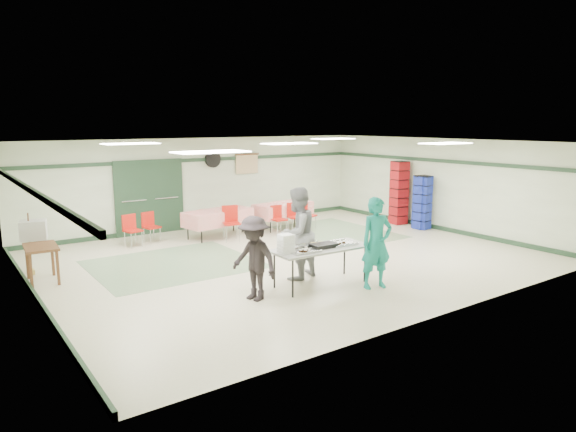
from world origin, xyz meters
TOP-DOWN VIEW (x-y plane):
  - floor at (0.00, 0.00)m, footprint 11.00×11.00m
  - ceiling at (0.00, 0.00)m, footprint 11.00×11.00m
  - wall_back at (0.00, 4.50)m, footprint 11.00×0.00m
  - wall_front at (0.00, -4.50)m, footprint 11.00×0.00m
  - wall_left at (-5.50, 0.00)m, footprint 0.00×9.00m
  - wall_right at (5.50, 0.00)m, footprint 0.00×9.00m
  - trim_back at (0.00, 4.47)m, footprint 11.00×0.06m
  - baseboard_back at (0.00, 4.47)m, footprint 11.00×0.06m
  - trim_left at (-5.47, 0.00)m, footprint 0.06×9.00m
  - baseboard_left at (-5.47, 0.00)m, footprint 0.06×9.00m
  - trim_right at (5.47, 0.00)m, footprint 0.06×9.00m
  - baseboard_right at (5.47, 0.00)m, footprint 0.06×9.00m
  - green_patch_a at (-2.50, 1.00)m, footprint 3.50×3.00m
  - green_patch_b at (2.80, 1.50)m, footprint 2.50×3.50m
  - double_door_left at (-2.20, 4.44)m, footprint 0.90×0.06m
  - double_door_right at (-1.25, 4.44)m, footprint 0.90×0.06m
  - door_frame at (-1.73, 4.42)m, footprint 2.00×0.03m
  - wall_fan at (0.30, 4.44)m, footprint 0.50×0.10m
  - scroll_banner at (1.50, 4.44)m, footprint 0.80×0.02m
  - serving_table at (-0.72, -2.08)m, footprint 2.03×0.90m
  - sheet_tray_right at (-0.25, -2.11)m, footprint 0.59×0.46m
  - sheet_tray_mid at (-0.80, -1.95)m, footprint 0.57×0.45m
  - sheet_tray_left at (-1.22, -2.16)m, footprint 0.59×0.46m
  - baking_pan at (-0.68, -2.12)m, footprint 0.51×0.34m
  - foam_box_stack at (-1.52, -2.04)m, footprint 0.27×0.25m
  - volunteer_teal at (0.05, -2.81)m, footprint 0.73×0.57m
  - volunteer_grey at (-0.84, -1.46)m, footprint 1.08×0.94m
  - volunteer_dark at (-2.23, -2.06)m, footprint 0.80×1.10m
  - dining_table_a at (1.85, 2.92)m, footprint 1.91×1.03m
  - dining_table_b at (-0.35, 2.92)m, footprint 2.03×1.16m
  - chair_a at (1.84, 2.35)m, footprint 0.47×0.47m
  - chair_b at (1.26, 2.35)m, footprint 0.39×0.39m
  - chair_c at (2.29, 2.34)m, footprint 0.49×0.50m
  - chair_d at (-0.27, 2.36)m, footprint 0.55×0.55m
  - chair_loose_a at (-2.14, 3.40)m, footprint 0.46×0.46m
  - chair_loose_b at (-2.71, 3.20)m, footprint 0.46×0.46m
  - crate_stack_blue_a at (5.15, 0.37)m, footprint 0.48×0.48m
  - crate_stack_red at (5.15, 1.33)m, footprint 0.49×0.49m
  - crate_stack_blue_b at (5.15, 0.40)m, footprint 0.48×0.48m
  - printer_table at (-5.15, 1.28)m, footprint 0.66×0.96m
  - office_printer at (-5.15, 1.99)m, footprint 0.59×0.55m
  - broom at (-5.23, 2.05)m, footprint 0.05×0.21m

SIDE VIEW (x-z plane):
  - floor at x=0.00m, z-range 0.00..0.00m
  - green_patch_a at x=-2.50m, z-range 0.00..0.01m
  - green_patch_b at x=2.80m, z-range 0.00..0.01m
  - baseboard_back at x=0.00m, z-range 0.00..0.12m
  - baseboard_left at x=-5.47m, z-range 0.00..0.12m
  - baseboard_right at x=5.47m, z-range 0.00..0.12m
  - chair_loose_a at x=-2.14m, z-range 0.09..0.90m
  - chair_b at x=1.26m, z-range 0.09..0.90m
  - chair_c at x=2.29m, z-range 0.09..0.91m
  - chair_loose_b at x=-2.71m, z-range 0.09..0.92m
  - chair_a at x=1.84m, z-range 0.09..0.93m
  - dining_table_a at x=1.85m, z-range 0.19..0.95m
  - dining_table_b at x=-0.35m, z-range 0.19..0.95m
  - chair_d at x=-0.27m, z-range 0.11..1.05m
  - printer_table at x=-5.15m, z-range 0.27..1.02m
  - broom at x=-5.23m, z-range 0.03..1.32m
  - serving_table at x=-0.72m, z-range 0.34..1.10m
  - volunteer_dark at x=-2.23m, z-range 0.00..1.54m
  - sheet_tray_right at x=-0.25m, z-range 0.76..0.78m
  - sheet_tray_mid at x=-0.80m, z-range 0.76..0.78m
  - sheet_tray_left at x=-1.22m, z-range 0.76..0.78m
  - crate_stack_blue_a at x=5.15m, z-range 0.00..1.58m
  - baking_pan at x=-0.68m, z-range 0.76..0.84m
  - crate_stack_blue_b at x=5.15m, z-range 0.00..1.61m
  - volunteer_teal at x=0.05m, z-range 0.00..1.77m
  - foam_box_stack at x=-1.52m, z-range 0.76..1.11m
  - volunteer_grey at x=-0.84m, z-range 0.00..1.88m
  - office_printer at x=-5.15m, z-range 0.75..1.14m
  - crate_stack_red at x=5.15m, z-range 0.00..1.97m
  - double_door_left at x=-2.20m, z-range 0.00..2.10m
  - double_door_right at x=-1.25m, z-range 0.00..2.10m
  - door_frame at x=-1.73m, z-range -0.02..2.12m
  - wall_back at x=0.00m, z-range -4.15..6.85m
  - wall_front at x=0.00m, z-range -4.15..6.85m
  - wall_left at x=-5.50m, z-range -3.15..5.85m
  - wall_right at x=5.50m, z-range -3.15..5.85m
  - scroll_banner at x=1.50m, z-range 1.55..2.15m
  - trim_back at x=0.00m, z-range 2.00..2.10m
  - trim_left at x=-5.47m, z-range 2.00..2.10m
  - trim_right at x=5.47m, z-range 2.00..2.10m
  - wall_fan at x=0.30m, z-range 1.80..2.30m
  - ceiling at x=0.00m, z-range 2.70..2.70m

